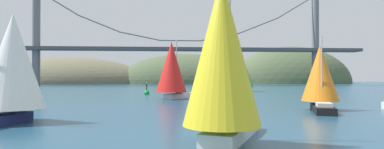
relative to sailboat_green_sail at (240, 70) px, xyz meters
The scene contains 11 objects.
ground_plane 49.05m from the sailboat_green_sail, 104.74° to the right, with size 360.00×360.00×0.00m, color navy.
headland_center 88.29m from the sailboat_green_sail, 94.82° to the left, with size 74.18×44.00×30.50m, color #4C5B3D.
headland_left 110.83m from the sailboat_green_sail, 127.51° to the left, with size 83.22×44.00×26.47m, color #6B664C.
headland_right 100.02m from the sailboat_green_sail, 61.55° to the left, with size 63.99×44.00×39.11m, color #4C5B3D.
suspension_bridge 50.53m from the sailboat_green_sail, 104.55° to the left, with size 144.46×6.00×36.39m.
sailboat_green_sail is the anchor object (origin of this frame).
sailboat_orange_sail 40.08m from the sailboat_green_sail, 91.28° to the right, with size 4.90×7.29×7.58m.
sailboat_yellow_sail 56.64m from the sailboat_green_sail, 103.89° to the right, with size 5.91×8.07×9.43m.
sailboat_red_spinnaker 28.31m from the sailboat_green_sail, 124.45° to the right, with size 6.91×7.97×9.24m.
sailboat_white_mainsail 54.41m from the sailboat_green_sail, 121.05° to the right, with size 5.52×7.91×8.33m.
channel_buoy 23.69m from the sailboat_green_sail, 154.14° to the right, with size 1.10×1.10×2.64m.
Camera 1 is at (-3.82, -22.99, 3.46)m, focal length 28.45 mm.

